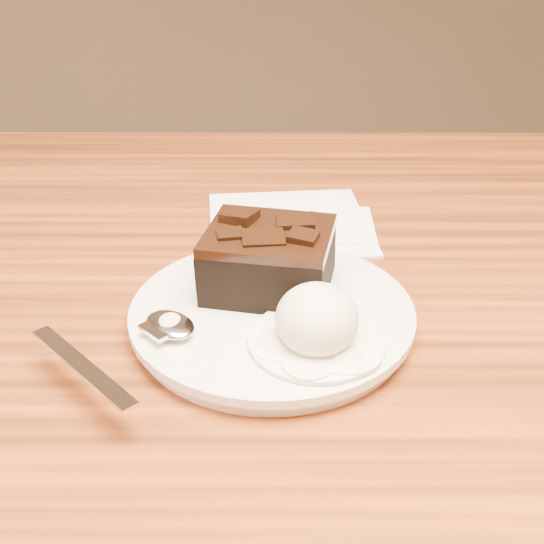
{
  "coord_description": "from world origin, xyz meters",
  "views": [
    {
      "loc": [
        0.03,
        -0.45,
        1.03
      ],
      "look_at": [
        0.03,
        -0.04,
        0.79
      ],
      "focal_mm": 43.88,
      "sensor_mm": 36.0,
      "label": 1
    }
  ],
  "objects_px": {
    "spoon": "(170,327)",
    "napkin": "(289,222)",
    "brownie": "(269,263)",
    "plate": "(272,317)",
    "ice_cream_scoop": "(317,319)"
  },
  "relations": [
    {
      "from": "spoon",
      "to": "napkin",
      "type": "xyz_separation_m",
      "value": [
        0.08,
        0.2,
        -0.02
      ]
    },
    {
      "from": "brownie",
      "to": "napkin",
      "type": "xyz_separation_m",
      "value": [
        0.02,
        0.14,
        -0.03
      ]
    },
    {
      "from": "brownie",
      "to": "plate",
      "type": "bearing_deg",
      "value": -85.17
    },
    {
      "from": "brownie",
      "to": "napkin",
      "type": "bearing_deg",
      "value": 82.96
    },
    {
      "from": "ice_cream_scoop",
      "to": "napkin",
      "type": "distance_m",
      "value": 0.22
    },
    {
      "from": "ice_cream_scoop",
      "to": "spoon",
      "type": "distance_m",
      "value": 0.1
    },
    {
      "from": "plate",
      "to": "brownie",
      "type": "distance_m",
      "value": 0.04
    },
    {
      "from": "plate",
      "to": "napkin",
      "type": "bearing_deg",
      "value": 84.84
    },
    {
      "from": "plate",
      "to": "napkin",
      "type": "xyz_separation_m",
      "value": [
        0.02,
        0.17,
        -0.01
      ]
    },
    {
      "from": "brownie",
      "to": "spoon",
      "type": "relative_size",
      "value": 0.56
    },
    {
      "from": "spoon",
      "to": "napkin",
      "type": "height_order",
      "value": "spoon"
    },
    {
      "from": "plate",
      "to": "spoon",
      "type": "height_order",
      "value": "spoon"
    },
    {
      "from": "ice_cream_scoop",
      "to": "napkin",
      "type": "bearing_deg",
      "value": 93.74
    },
    {
      "from": "plate",
      "to": "ice_cream_scoop",
      "type": "xyz_separation_m",
      "value": [
        0.03,
        -0.04,
        0.03
      ]
    },
    {
      "from": "plate",
      "to": "brownie",
      "type": "relative_size",
      "value": 2.29
    }
  ]
}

